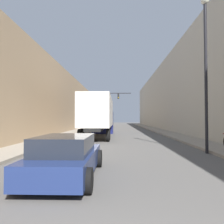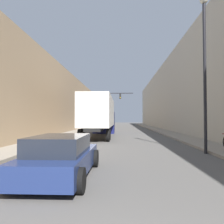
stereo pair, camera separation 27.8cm
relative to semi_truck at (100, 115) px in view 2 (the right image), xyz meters
The scene contains 8 objects.
sidewalk_right 12.08m from the semi_truck, 48.92° to the left, with size 2.17×80.00×0.15m.
sidewalk_left 9.92m from the semi_truck, 112.35° to the left, with size 2.17×80.00×0.15m.
building_right 15.26m from the semi_truck, 36.99° to the left, with size 6.00×80.00×10.79m.
building_left 12.02m from the semi_truck, 130.92° to the left, with size 6.00×80.00×8.07m.
semi_truck is the anchor object (origin of this frame).
sedan_car 15.59m from the semi_truck, 88.82° to the right, with size 1.99×4.26×1.30m.
traffic_signal_gantry 15.42m from the semi_truck, 93.33° to the left, with size 6.67×0.35×6.48m.
street_lamp 12.91m from the semi_truck, 58.33° to the right, with size 0.44×0.44×8.37m.
Camera 2 is at (0.16, -1.25, 1.83)m, focal length 35.00 mm.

